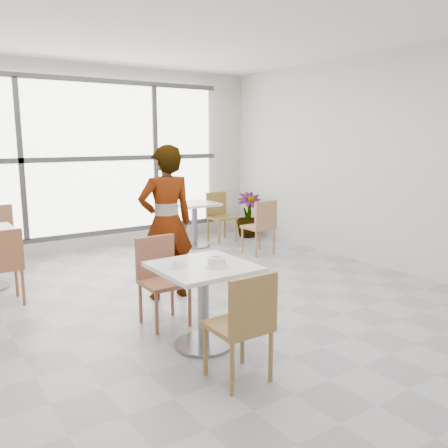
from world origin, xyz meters
TOP-DOWN VIEW (x-y plane):
  - floor at (0.00, 0.00)m, footprint 7.00×7.00m
  - ceiling at (0.00, 0.00)m, footprint 7.00×7.00m
  - wall_back at (0.00, 3.50)m, footprint 6.00×0.00m
  - wall_right at (3.00, 0.00)m, footprint 0.00×7.00m
  - window at (0.00, 3.44)m, footprint 4.60×0.07m
  - main_table at (-0.49, -0.69)m, footprint 0.80×0.80m
  - chair_near at (-0.58, -1.41)m, footprint 0.42×0.42m
  - chair_far at (-0.55, 0.02)m, footprint 0.42×0.42m
  - oatmeal_bowl at (-0.42, -0.80)m, footprint 0.21×0.21m
  - coffee_cup at (-0.72, -0.66)m, footprint 0.16×0.13m
  - person at (-0.15, 0.65)m, footprint 0.69×0.50m
  - bg_table_right at (1.46, 2.72)m, footprint 0.70×0.70m
  - bg_chair_left_near at (-1.77, 1.41)m, footprint 0.42×0.42m
  - bg_chair_left_far at (-1.49, 3.28)m, footprint 0.42×0.42m
  - bg_chair_right_near at (2.03, 1.61)m, footprint 0.42×0.42m
  - bg_chair_right_far at (2.06, 2.85)m, footprint 0.42×0.42m
  - plant_right at (2.70, 2.82)m, footprint 0.61×0.61m

SIDE VIEW (x-z plane):
  - floor at x=0.00m, z-range 0.00..0.00m
  - plant_right at x=2.70m, z-range 0.00..0.83m
  - bg_table_right at x=1.46m, z-range 0.11..0.86m
  - chair_near at x=-0.58m, z-range 0.07..0.94m
  - chair_far at x=-0.55m, z-range 0.07..0.94m
  - bg_chair_left_near at x=-1.77m, z-range 0.07..0.94m
  - bg_chair_left_far at x=-1.49m, z-range 0.07..0.94m
  - bg_chair_right_near at x=2.03m, z-range 0.07..0.94m
  - bg_chair_right_far at x=2.06m, z-range 0.07..0.94m
  - main_table at x=-0.49m, z-range 0.15..0.90m
  - coffee_cup at x=-0.72m, z-range 0.75..0.81m
  - oatmeal_bowl at x=-0.42m, z-range 0.75..0.84m
  - person at x=-0.15m, z-range 0.00..1.76m
  - window at x=0.00m, z-range 0.24..2.76m
  - wall_back at x=0.00m, z-range -1.50..4.50m
  - wall_right at x=3.00m, z-range -2.00..5.00m
  - ceiling at x=0.00m, z-range 3.00..3.00m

